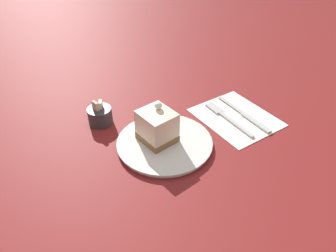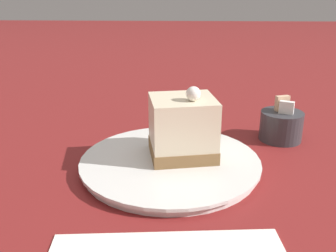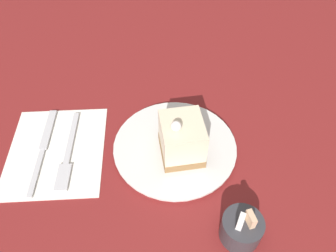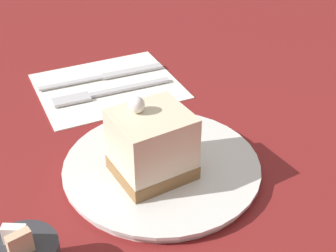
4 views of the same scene
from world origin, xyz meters
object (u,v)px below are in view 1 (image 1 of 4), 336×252
Objects in this scene: cake_slice at (157,126)px; fork at (225,116)px; sugar_bowl at (100,115)px; knife at (248,116)px; plate at (165,143)px.

cake_slice reaches higher than fork.
cake_slice is at bearing -58.75° from sugar_bowl.
fork is 0.06m from knife.
fork is at bearing -25.21° from sugar_bowl.
sugar_bowl is at bearing 110.71° from cake_slice.
fork is at bearing 6.60° from plate.
knife is 0.38m from sugar_bowl.
plate reaches higher than fork.
cake_slice is at bearing 126.91° from plate.
fork is 0.90× the size of knife.
sugar_bowl reaches higher than plate.
plate reaches higher than knife.
sugar_bowl is (-0.09, 0.14, -0.03)m from cake_slice.
plate is 0.19m from fork.
plate is 3.45× the size of sugar_bowl.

